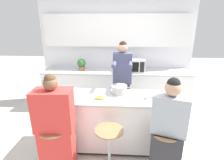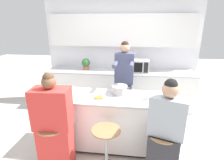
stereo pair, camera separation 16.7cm
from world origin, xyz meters
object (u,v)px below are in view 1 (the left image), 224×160
Objects in this scene: bar_stool_leftmost at (56,148)px; microwave at (133,65)px; person_seated_near at (168,135)px; fruit_bowl at (160,95)px; coffee_cup_near at (148,96)px; person_cooking at (122,86)px; cooking_pot at (119,90)px; bar_stool_center at (109,148)px; bar_stool_rightmost at (164,151)px; kitchen_island at (112,121)px; banana_bunch at (99,97)px; potted_plant at (81,64)px; person_wrapped_blanket at (56,129)px.

microwave reaches higher than bar_stool_leftmost.
fruit_bowl is at bearing 107.39° from person_seated_near.
fruit_bowl is (0.00, 0.60, 0.30)m from person_seated_near.
person_cooking is at bearing 120.57° from coffee_cup_near.
person_cooking is 4.95× the size of cooking_pot.
person_cooking reaches higher than coffee_cup_near.
bar_stool_leftmost and bar_stool_center have the same top height.
coffee_cup_near reaches higher than bar_stool_rightmost.
bar_stool_center is 0.94m from coffee_cup_near.
kitchen_island is 0.73m from person_cooking.
kitchen_island is 0.52m from banana_bunch.
banana_bunch is (-0.92, 0.46, 0.55)m from bar_stool_rightmost.
banana_bunch is at bearing -68.81° from potted_plant.
person_cooking is (0.16, 0.59, 0.39)m from kitchen_island.
fruit_bowl is at bearing -41.98° from person_cooking.
bar_stool_leftmost is 1.50m from coffee_cup_near.
person_seated_near reaches higher than coffee_cup_near.
potted_plant is (-0.94, 1.43, 0.08)m from cooking_pot.
potted_plant reaches higher than fruit_bowl.
person_cooking is at bearing 74.62° from kitchen_island.
banana_bunch reaches higher than bar_stool_center.
fruit_bowl reaches higher than kitchen_island.
fruit_bowl is at bearing 1.82° from kitchen_island.
kitchen_island is at bearing -178.18° from fruit_bowl.
potted_plant is at bearing 92.49° from bar_stool_leftmost.
bar_stool_leftmost is 0.48× the size of person_seated_near.
bar_stool_rightmost is at bearing -81.15° from microwave.
bar_stool_rightmost is 1.25× the size of microwave.
fruit_bowl is 0.22m from coffee_cup_near.
microwave is at bearing 74.73° from kitchen_island.
bar_stool_rightmost is at bearing -3.36° from person_wrapped_blanket.
cooking_pot is (0.85, 0.72, 0.60)m from bar_stool_leftmost.
coffee_cup_near is (0.43, -0.18, -0.03)m from cooking_pot.
potted_plant is (-1.56, 2.12, 0.68)m from bar_stool_rightmost.
cooking_pot is 1.41m from microwave.
bar_stool_center is at bearing -142.13° from fruit_bowl.
bar_stool_center is 1.00× the size of bar_stool_rightmost.
person_seated_near reaches higher than bar_stool_center.
bar_stool_rightmost is (0.73, -0.00, 0.00)m from bar_stool_center.
bar_stool_leftmost is 1.25× the size of microwave.
person_seated_near is 6.45× the size of fruit_bowl.
person_wrapped_blanket is 1.61m from fruit_bowl.
banana_bunch is (-0.73, -0.05, -0.02)m from coffee_cup_near.
kitchen_island is 0.90m from fruit_bowl.
person_seated_near is (0.75, -0.02, 0.26)m from bar_stool_center.
bar_stool_leftmost is 1.71m from fruit_bowl.
bar_stool_center is 0.48× the size of person_seated_near.
cooking_pot is at bearing 80.39° from bar_stool_center.
coffee_cup_near is at bearing 3.59° from banana_bunch.
person_wrapped_blanket is at bearing -157.41° from coffee_cup_near.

